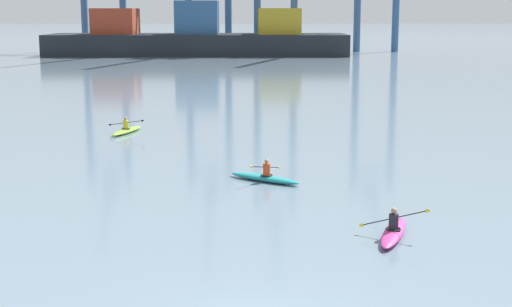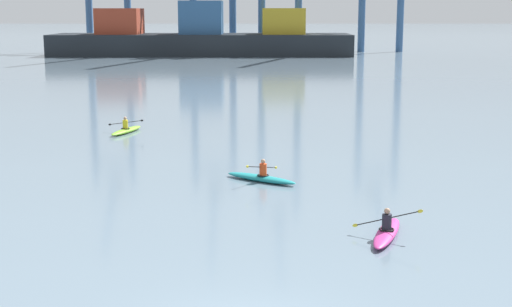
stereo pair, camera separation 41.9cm
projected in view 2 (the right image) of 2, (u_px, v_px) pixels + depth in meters
container_barge at (205, 38)px, 117.42m from camera, size 47.00×11.69×8.50m
kayak_teal at (264, 177)px, 30.65m from camera, size 3.12×2.46×0.95m
kayak_magenta at (390, 232)px, 23.10m from camera, size 2.10×3.41×1.01m
kayak_lime at (129, 130)px, 42.87m from camera, size 2.17×3.42×0.95m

